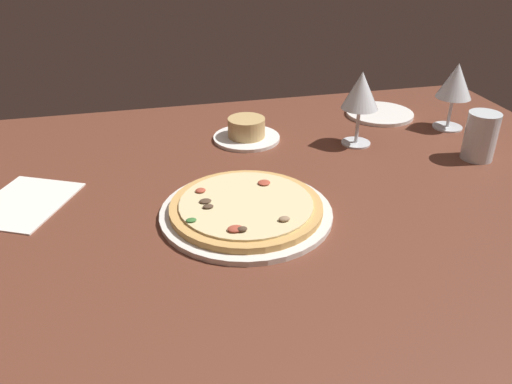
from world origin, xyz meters
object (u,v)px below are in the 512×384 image
water_glass (480,138)px  paper_menu (24,203)px  pizza_main (246,209)px  wine_glass_near (456,83)px  wine_glass_far (361,92)px  side_plate (380,114)px  ramekin_on_saucer (246,131)px

water_glass → paper_menu: water_glass is taller
pizza_main → water_glass: bearing=12.1°
water_glass → wine_glass_near: bearing=77.8°
wine_glass_far → side_plate: wine_glass_far is taller
pizza_main → wine_glass_far: wine_glass_far is taller
wine_glass_near → water_glass: size_ratio=1.55×
water_glass → side_plate: (-8.67, 29.15, -4.25)cm
ramekin_on_saucer → water_glass: water_glass is taller
wine_glass_near → side_plate: (-12.42, 11.82, -10.88)cm
pizza_main → wine_glass_near: 64.65cm
ramekin_on_saucer → water_glass: size_ratio=1.51×
wine_glass_far → wine_glass_near: wine_glass_far is taller
wine_glass_far → paper_menu: size_ratio=0.91×
ramekin_on_saucer → side_plate: (37.12, 7.56, -1.58)cm
pizza_main → ramekin_on_saucer: bearing=77.3°
wine_glass_far → wine_glass_near: bearing=8.7°
wine_glass_near → water_glass: (-3.75, -17.33, -6.63)cm
pizza_main → side_plate: pizza_main is taller
pizza_main → paper_menu: size_ratio=1.64×
wine_glass_near → side_plate: 20.30cm
side_plate → paper_menu: bearing=-161.9°
paper_menu → ramekin_on_saucer: bearing=49.4°
wine_glass_far → water_glass: 26.83cm
pizza_main → ramekin_on_saucer: 33.87cm
ramekin_on_saucer → paper_menu: bearing=-156.9°
side_plate → paper_menu: (-83.05, -27.19, -0.30)cm
paper_menu → wine_glass_far: bearing=35.6°
pizza_main → wine_glass_near: bearing=26.8°
pizza_main → paper_menu: pizza_main is taller
wine_glass_near → wine_glass_far: bearing=-171.3°
ramekin_on_saucer → water_glass: 50.69cm
wine_glass_far → paper_menu: wine_glass_far is taller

